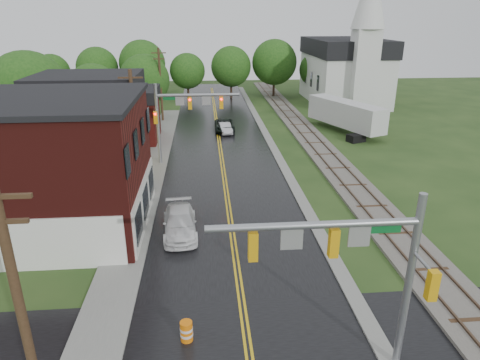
{
  "coord_description": "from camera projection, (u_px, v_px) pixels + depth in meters",
  "views": [
    {
      "loc": [
        -1.49,
        -10.34,
        12.66
      ],
      "look_at": [
        0.5,
        13.28,
        3.5
      ],
      "focal_mm": 32.0,
      "sensor_mm": 36.0,
      "label": 1
    }
  ],
  "objects": [
    {
      "name": "tree_left_c",
      "position": [
        95.0,
        92.0,
        48.67
      ],
      "size": [
        6.0,
        6.0,
        7.65
      ],
      "color": "black",
      "rests_on": "ground"
    },
    {
      "name": "darkred_building",
      "position": [
        124.0,
        121.0,
        45.25
      ],
      "size": [
        7.0,
        6.0,
        4.4
      ],
      "primitive_type": "cube",
      "color": "#3F0F0C",
      "rests_on": "ground"
    },
    {
      "name": "tree_left_e",
      "position": [
        146.0,
        81.0,
        54.53
      ],
      "size": [
        6.4,
        6.4,
        8.16
      ],
      "color": "black",
      "rests_on": "ground"
    },
    {
      "name": "utility_pole_b",
      "position": [
        135.0,
        127.0,
        32.51
      ],
      "size": [
        1.8,
        0.28,
        9.0
      ],
      "color": "#382616",
      "rests_on": "ground"
    },
    {
      "name": "traffic_signal_near",
      "position": [
        354.0,
        256.0,
        14.63
      ],
      "size": [
        7.34,
        0.3,
        7.2
      ],
      "color": "gray",
      "rests_on": "ground"
    },
    {
      "name": "church",
      "position": [
        347.0,
        64.0,
        63.71
      ],
      "size": [
        10.4,
        18.4,
        20.0
      ],
      "color": "silver",
      "rests_on": "ground"
    },
    {
      "name": "sedan_silver",
      "position": [
        225.0,
        128.0,
        48.91
      ],
      "size": [
        1.72,
        3.69,
        1.17
      ],
      "primitive_type": "imported",
      "rotation": [
        0.0,
        0.0,
        0.14
      ],
      "color": "#B7B7BC",
      "rests_on": "ground"
    },
    {
      "name": "brick_building",
      "position": [
        23.0,
        166.0,
        25.76
      ],
      "size": [
        14.3,
        10.3,
        8.3
      ],
      "color": "#49130F",
      "rests_on": "ground"
    },
    {
      "name": "main_road",
      "position": [
        221.0,
        152.0,
        42.18
      ],
      "size": [
        10.0,
        90.0,
        0.02
      ],
      "primitive_type": "cube",
      "color": "black",
      "rests_on": "ground"
    },
    {
      "name": "traffic_signal_far",
      "position": [
        182.0,
        109.0,
        37.32
      ],
      "size": [
        7.34,
        0.43,
        7.2
      ],
      "color": "gray",
      "rests_on": "ground"
    },
    {
      "name": "utility_pole_c",
      "position": [
        161.0,
        84.0,
        52.96
      ],
      "size": [
        1.8,
        0.28,
        9.0
      ],
      "color": "#382616",
      "rests_on": "ground"
    },
    {
      "name": "semi_trailer",
      "position": [
        346.0,
        114.0,
        48.75
      ],
      "size": [
        6.36,
        11.07,
        3.55
      ],
      "color": "black",
      "rests_on": "ground"
    },
    {
      "name": "pickup_white",
      "position": [
        180.0,
        223.0,
        26.28
      ],
      "size": [
        2.34,
        5.07,
        1.43
      ],
      "primitive_type": "imported",
      "rotation": [
        0.0,
        0.0,
        0.07
      ],
      "color": "white",
      "rests_on": "ground"
    },
    {
      "name": "suv_dark",
      "position": [
        225.0,
        126.0,
        49.66
      ],
      "size": [
        2.25,
        4.8,
        1.33
      ],
      "primitive_type": "imported",
      "rotation": [
        0.0,
        0.0,
        -0.01
      ],
      "color": "black",
      "rests_on": "ground"
    },
    {
      "name": "construction_barrel",
      "position": [
        186.0,
        331.0,
        17.65
      ],
      "size": [
        0.55,
        0.55,
        0.92
      ],
      "primitive_type": "cylinder",
      "rotation": [
        0.0,
        0.0,
        -0.07
      ],
      "color": "orange",
      "rests_on": "ground"
    },
    {
      "name": "utility_pole_a",
      "position": [
        22.0,
        316.0,
        12.06
      ],
      "size": [
        1.8,
        0.28,
        9.0
      ],
      "color": "#382616",
      "rests_on": "ground"
    },
    {
      "name": "railroad",
      "position": [
        308.0,
        136.0,
        47.57
      ],
      "size": [
        3.2,
        80.0,
        0.3
      ],
      "color": "#59544C",
      "rests_on": "ground"
    },
    {
      "name": "yellow_house",
      "position": [
        93.0,
        134.0,
        36.44
      ],
      "size": [
        8.0,
        7.0,
        6.4
      ],
      "primitive_type": "cube",
      "color": "tan",
      "rests_on": "ground"
    },
    {
      "name": "tree_left_b",
      "position": [
        31.0,
        94.0,
        40.48
      ],
      "size": [
        7.6,
        7.6,
        9.69
      ],
      "color": "black",
      "rests_on": "ground"
    },
    {
      "name": "curb_right",
      "position": [
        268.0,
        138.0,
        47.25
      ],
      "size": [
        0.8,
        70.0,
        0.12
      ],
      "primitive_type": "cube",
      "color": "gray",
      "rests_on": "ground"
    },
    {
      "name": "sidewalk_left",
      "position": [
        152.0,
        171.0,
        37.04
      ],
      "size": [
        2.4,
        50.0,
        0.12
      ],
      "primitive_type": "cube",
      "color": "gray",
      "rests_on": "ground"
    }
  ]
}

